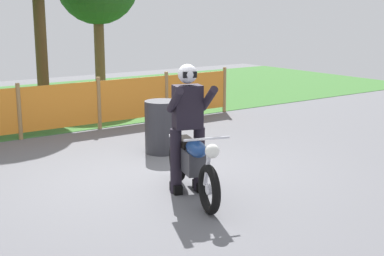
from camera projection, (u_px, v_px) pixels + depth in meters
ground at (151, 177)px, 7.87m from camera, size 24.00×24.00×0.02m
grass_verge at (6, 107)px, 13.46m from camera, size 24.00×7.31×0.01m
barrier_fence at (61, 106)px, 10.43m from camera, size 8.12×0.08×1.05m
motorcycle_lead at (192, 163)px, 6.93m from camera, size 0.77×1.85×0.90m
rider_lead at (187, 121)px, 7.02m from camera, size 0.66×0.76×1.69m
oil_drum at (162, 127)px, 9.09m from camera, size 0.58×0.58×0.88m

